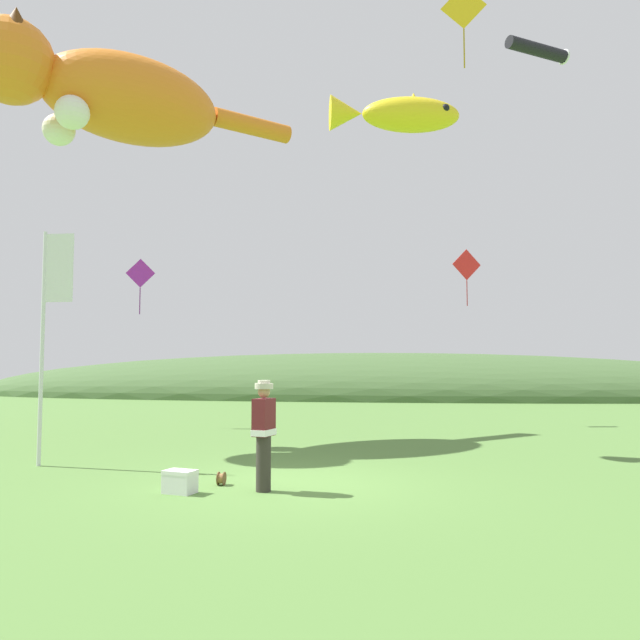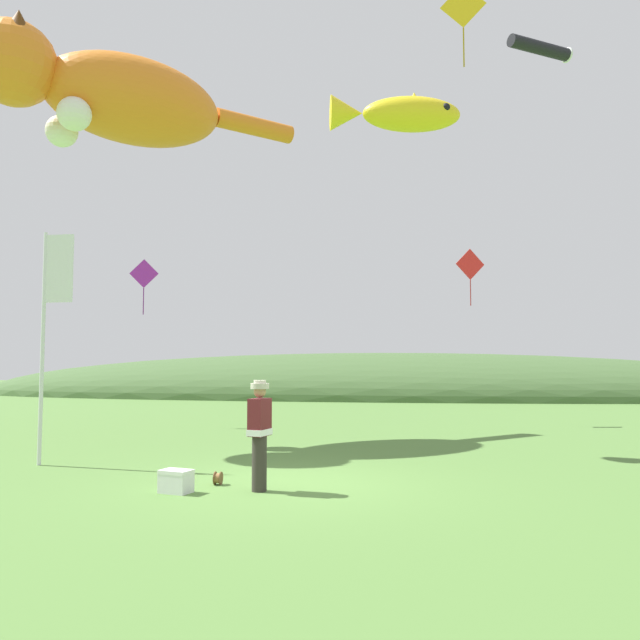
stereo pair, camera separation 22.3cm
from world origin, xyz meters
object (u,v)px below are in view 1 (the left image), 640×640
(festival_attendant, at_px, (264,431))
(kite_fish_windsock, at_px, (396,114))
(kite_diamond_gold, at_px, (463,8))
(kite_diamond_violet, at_px, (140,274))
(kite_tube_streamer, at_px, (538,50))
(kite_spool, at_px, (221,478))
(kite_giant_cat, at_px, (108,95))
(picnic_cooler, at_px, (180,482))
(festival_banner_pole, at_px, (50,311))
(kite_diamond_red, at_px, (467,265))

(festival_attendant, relative_size, kite_fish_windsock, 0.52)
(kite_diamond_gold, distance_m, kite_diamond_violet, 12.82)
(festival_attendant, relative_size, kite_tube_streamer, 0.90)
(kite_spool, bearing_deg, kite_giant_cat, 132.01)
(kite_diamond_gold, bearing_deg, festival_attendant, -134.52)
(kite_spool, relative_size, kite_diamond_violet, 0.12)
(kite_diamond_gold, bearing_deg, kite_diamond_violet, 148.80)
(kite_fish_windsock, distance_m, kite_tube_streamer, 5.34)
(kite_giant_cat, bearing_deg, picnic_cooler, -54.06)
(picnic_cooler, height_order, kite_diamond_violet, kite_diamond_violet)
(kite_diamond_violet, bearing_deg, picnic_cooler, -62.78)
(festival_attendant, relative_size, kite_giant_cat, 0.24)
(festival_attendant, xyz_separation_m, kite_tube_streamer, (6.12, 7.88, 10.00))
(festival_attendant, xyz_separation_m, picnic_cooler, (-1.28, -0.31, -0.77))
(festival_banner_pole, relative_size, kite_diamond_violet, 2.53)
(kite_tube_streamer, bearing_deg, kite_diamond_violet, 171.20)
(kite_spool, height_order, festival_banner_pole, festival_banner_pole)
(kite_fish_windsock, xyz_separation_m, kite_tube_streamer, (4.00, 2.37, 2.62))
(festival_banner_pole, height_order, kite_diamond_red, kite_diamond_red)
(kite_tube_streamer, bearing_deg, kite_spool, -132.91)
(festival_attendant, xyz_separation_m, kite_diamond_red, (4.45, 12.06, 4.51))
(picnic_cooler, bearing_deg, kite_spool, 57.52)
(festival_banner_pole, bearing_deg, kite_giant_cat, 103.31)
(picnic_cooler, height_order, kite_giant_cat, kite_giant_cat)
(kite_giant_cat, height_order, kite_fish_windsock, kite_giant_cat)
(kite_tube_streamer, relative_size, kite_diamond_violet, 1.05)
(kite_fish_windsock, bearing_deg, festival_attendant, -111.04)
(kite_diamond_gold, bearing_deg, festival_banner_pole, -167.72)
(kite_spool, relative_size, picnic_cooler, 0.40)
(festival_attendant, distance_m, kite_diamond_violet, 12.48)
(kite_spool, xyz_separation_m, kite_tube_streamer, (6.94, 7.47, 10.84))
(kite_tube_streamer, bearing_deg, festival_banner_pole, -151.24)
(festival_attendant, height_order, kite_tube_streamer, kite_tube_streamer)
(picnic_cooler, xyz_separation_m, kite_diamond_red, (5.73, 12.37, 5.28))
(festival_attendant, bearing_deg, kite_diamond_violet, 123.44)
(festival_attendant, height_order, kite_fish_windsock, kite_fish_windsock)
(picnic_cooler, xyz_separation_m, kite_diamond_gold, (4.92, 4.01, 9.75))
(kite_spool, bearing_deg, kite_diamond_red, 65.68)
(festival_banner_pole, distance_m, kite_giant_cat, 7.72)
(festival_banner_pole, bearing_deg, kite_spool, -19.42)
(kite_tube_streamer, bearing_deg, picnic_cooler, -132.10)
(kite_diamond_gold, distance_m, kite_diamond_red, 9.52)
(kite_tube_streamer, bearing_deg, festival_attendant, -127.84)
(picnic_cooler, xyz_separation_m, festival_banner_pole, (-3.60, 2.15, 2.93))
(kite_spool, xyz_separation_m, kite_diamond_violet, (-5.68, 9.42, 4.94))
(picnic_cooler, xyz_separation_m, kite_diamond_violet, (-5.22, 10.15, 4.87))
(kite_giant_cat, xyz_separation_m, kite_diamond_violet, (-0.63, 3.82, -4.48))
(kite_diamond_gold, bearing_deg, kite_giant_cat, 166.29)
(festival_attendant, bearing_deg, kite_fish_windsock, 68.96)
(kite_spool, relative_size, kite_diamond_red, 0.11)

